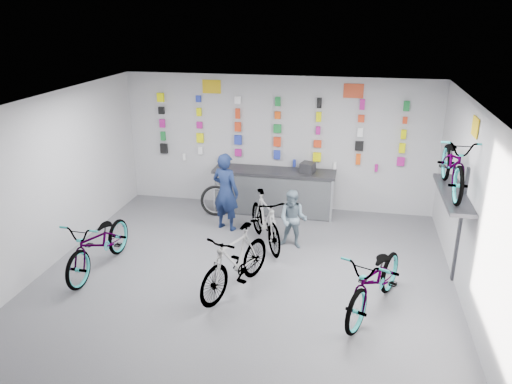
% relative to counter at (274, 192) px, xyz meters
% --- Properties ---
extents(floor, '(8.00, 8.00, 0.00)m').
position_rel_counter_xyz_m(floor, '(0.00, -3.54, -0.49)').
color(floor, '#4D4D52').
rests_on(floor, ground).
extents(ceiling, '(8.00, 8.00, 0.00)m').
position_rel_counter_xyz_m(ceiling, '(0.00, -3.54, 2.51)').
color(ceiling, white).
rests_on(ceiling, wall_back).
extents(wall_back, '(7.00, 0.00, 7.00)m').
position_rel_counter_xyz_m(wall_back, '(0.00, 0.46, 1.01)').
color(wall_back, '#B3B3B6').
rests_on(wall_back, floor).
extents(wall_left, '(0.00, 8.00, 8.00)m').
position_rel_counter_xyz_m(wall_left, '(-3.50, -3.54, 1.01)').
color(wall_left, '#B3B3B6').
rests_on(wall_left, floor).
extents(wall_right, '(0.00, 8.00, 8.00)m').
position_rel_counter_xyz_m(wall_right, '(3.50, -3.54, 1.01)').
color(wall_right, '#B3B3B6').
rests_on(wall_right, floor).
extents(counter, '(2.70, 0.66, 1.00)m').
position_rel_counter_xyz_m(counter, '(0.00, 0.00, 0.00)').
color(counter, black).
rests_on(counter, floor).
extents(merch_wall, '(5.56, 0.08, 1.56)m').
position_rel_counter_xyz_m(merch_wall, '(-0.03, 0.39, 1.26)').
color(merch_wall, black).
rests_on(merch_wall, wall_back).
extents(wall_bracket, '(0.39, 1.90, 2.00)m').
position_rel_counter_xyz_m(wall_bracket, '(3.33, -2.34, 0.98)').
color(wall_bracket, '#333338').
rests_on(wall_bracket, wall_right).
extents(sign_left, '(0.42, 0.02, 0.30)m').
position_rel_counter_xyz_m(sign_left, '(-1.50, 0.44, 2.23)').
color(sign_left, gold).
rests_on(sign_left, wall_back).
extents(sign_right, '(0.42, 0.02, 0.30)m').
position_rel_counter_xyz_m(sign_right, '(1.60, 0.44, 2.23)').
color(sign_right, '#CC4625').
rests_on(sign_right, wall_back).
extents(sign_side, '(0.02, 0.40, 0.30)m').
position_rel_counter_xyz_m(sign_side, '(3.48, -2.34, 2.16)').
color(sign_side, gold).
rests_on(sign_side, wall_right).
extents(bike_left, '(0.78, 2.00, 1.03)m').
position_rel_counter_xyz_m(bike_left, '(-2.55, -3.20, 0.03)').
color(bike_left, gray).
rests_on(bike_left, floor).
extents(bike_center, '(1.17, 1.86, 1.08)m').
position_rel_counter_xyz_m(bike_center, '(-0.06, -3.40, 0.05)').
color(bike_center, gray).
rests_on(bike_center, floor).
extents(bike_right, '(1.42, 2.14, 1.06)m').
position_rel_counter_xyz_m(bike_right, '(2.14, -3.57, 0.04)').
color(bike_right, gray).
rests_on(bike_right, floor).
extents(bike_service, '(1.26, 1.77, 1.05)m').
position_rel_counter_xyz_m(bike_service, '(0.11, -1.65, 0.04)').
color(bike_service, gray).
rests_on(bike_service, floor).
extents(bike_wall, '(0.63, 1.80, 0.95)m').
position_rel_counter_xyz_m(bike_wall, '(3.25, -2.34, 1.57)').
color(bike_wall, gray).
rests_on(bike_wall, wall_bracket).
extents(clerk, '(0.69, 0.56, 1.64)m').
position_rel_counter_xyz_m(clerk, '(-0.83, -1.05, 0.33)').
color(clerk, '#131F44').
rests_on(clerk, floor).
extents(customer, '(0.62, 0.51, 1.15)m').
position_rel_counter_xyz_m(customer, '(0.65, -1.65, 0.09)').
color(customer, slate).
rests_on(customer, floor).
extents(spare_wheel, '(0.70, 0.29, 0.68)m').
position_rel_counter_xyz_m(spare_wheel, '(-1.25, -0.37, -0.16)').
color(spare_wheel, black).
rests_on(spare_wheel, floor).
extents(register, '(0.35, 0.36, 0.22)m').
position_rel_counter_xyz_m(register, '(0.74, 0.01, 0.62)').
color(register, black).
rests_on(register, counter).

